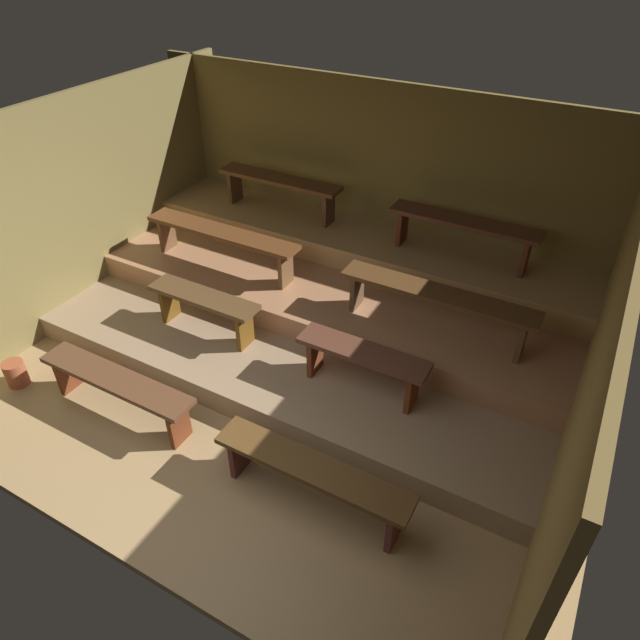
# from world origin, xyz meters

# --- Properties ---
(ground) EXTENTS (6.07, 4.97, 0.08)m
(ground) POSITION_xyz_m (0.00, 2.08, -0.04)
(ground) COLOR #A48255
(wall_back) EXTENTS (6.07, 0.06, 2.38)m
(wall_back) POSITION_xyz_m (0.00, 4.20, 1.19)
(wall_back) COLOR olive
(wall_back) RESTS_ON ground
(wall_left) EXTENTS (0.06, 4.97, 2.38)m
(wall_left) POSITION_xyz_m (-2.67, 2.08, 1.19)
(wall_left) COLOR olive
(wall_left) RESTS_ON ground
(wall_right) EXTENTS (0.06, 4.97, 2.38)m
(wall_right) POSITION_xyz_m (2.67, 2.08, 1.19)
(wall_right) COLOR olive
(wall_right) RESTS_ON ground
(platform_lower) EXTENTS (5.27, 3.02, 0.26)m
(platform_lower) POSITION_xyz_m (0.00, 2.66, 0.13)
(platform_lower) COLOR #9A7D5D
(platform_lower) RESTS_ON ground
(platform_middle) EXTENTS (5.27, 2.00, 0.26)m
(platform_middle) POSITION_xyz_m (0.00, 3.16, 0.39)
(platform_middle) COLOR #AC7651
(platform_middle) RESTS_ON platform_lower
(platform_upper) EXTENTS (5.27, 0.92, 0.26)m
(platform_upper) POSITION_xyz_m (0.00, 3.71, 0.64)
(platform_upper) COLOR tan
(platform_upper) RESTS_ON platform_middle
(bench_floor_left) EXTENTS (1.64, 0.30, 0.45)m
(bench_floor_left) POSITION_xyz_m (-1.02, 0.72, 0.36)
(bench_floor_left) COLOR brown
(bench_floor_left) RESTS_ON ground
(bench_floor_right) EXTENTS (1.64, 0.30, 0.45)m
(bench_floor_right) POSITION_xyz_m (1.02, 0.72, 0.36)
(bench_floor_right) COLOR #55381A
(bench_floor_right) RESTS_ON ground
(bench_lower_left) EXTENTS (1.22, 0.30, 0.45)m
(bench_lower_left) POSITION_xyz_m (-0.89, 1.86, 0.60)
(bench_lower_left) COLOR brown
(bench_lower_left) RESTS_ON platform_lower
(bench_lower_right) EXTENTS (1.22, 0.30, 0.45)m
(bench_lower_right) POSITION_xyz_m (0.89, 1.86, 0.60)
(bench_lower_right) COLOR brown
(bench_lower_right) RESTS_ON platform_lower
(bench_middle_left) EXTENTS (1.90, 0.30, 0.45)m
(bench_middle_left) POSITION_xyz_m (-1.26, 2.69, 0.88)
(bench_middle_left) COLOR brown
(bench_middle_left) RESTS_ON platform_middle
(bench_middle_right) EXTENTS (1.90, 0.30, 0.45)m
(bench_middle_right) POSITION_xyz_m (1.26, 2.69, 0.88)
(bench_middle_right) COLOR #57371B
(bench_middle_right) RESTS_ON platform_middle
(bench_upper_left) EXTENTS (1.60, 0.30, 0.45)m
(bench_upper_left) POSITION_xyz_m (-1.15, 3.74, 1.13)
(bench_upper_left) COLOR brown
(bench_upper_left) RESTS_ON platform_upper
(bench_upper_right) EXTENTS (1.60, 0.30, 0.45)m
(bench_upper_right) POSITION_xyz_m (1.15, 3.74, 1.13)
(bench_upper_right) COLOR brown
(bench_upper_right) RESTS_ON platform_upper
(pail_floor) EXTENTS (0.20, 0.20, 0.27)m
(pail_floor) POSITION_xyz_m (-2.25, 0.51, 0.13)
(pail_floor) COLOR #9E4C2D
(pail_floor) RESTS_ON ground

